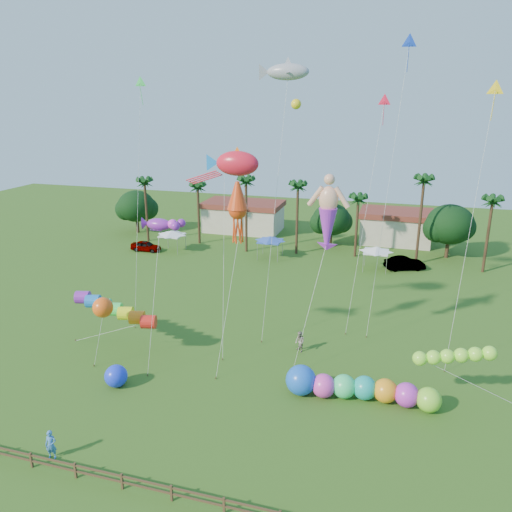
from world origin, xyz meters
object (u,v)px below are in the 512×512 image
(spectator_a, at_px, (51,445))
(blue_ball, at_px, (116,376))
(car_b, at_px, (405,263))
(spectator_b, at_px, (300,342))
(car_a, at_px, (146,246))
(caterpillar_inflatable, at_px, (355,388))

(spectator_a, height_order, blue_ball, spectator_a)
(spectator_a, bearing_deg, car_b, 50.75)
(spectator_b, bearing_deg, car_a, -175.64)
(car_a, height_order, spectator_a, spectator_a)
(car_a, relative_size, caterpillar_inflatable, 0.39)
(spectator_b, relative_size, blue_ball, 1.08)
(caterpillar_inflatable, bearing_deg, spectator_a, -149.51)
(blue_ball, bearing_deg, car_b, 58.96)
(car_a, xyz_separation_m, caterpillar_inflatable, (32.26, -28.72, 0.21))
(car_a, xyz_separation_m, blue_ball, (14.86, -32.04, 0.13))
(spectator_a, relative_size, caterpillar_inflatable, 0.17)
(car_b, distance_m, caterpillar_inflatable, 30.89)
(caterpillar_inflatable, height_order, blue_ball, caterpillar_inflatable)
(spectator_b, xyz_separation_m, caterpillar_inflatable, (5.27, -5.87, 0.01))
(spectator_a, distance_m, blue_ball, 8.07)
(car_a, height_order, car_b, car_b)
(spectator_a, height_order, spectator_b, spectator_a)
(car_a, bearing_deg, spectator_a, -159.89)
(blue_ball, bearing_deg, car_a, 114.87)
(car_a, distance_m, car_b, 35.41)
(spectator_a, bearing_deg, spectator_b, 42.21)
(car_b, bearing_deg, blue_ball, 127.25)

